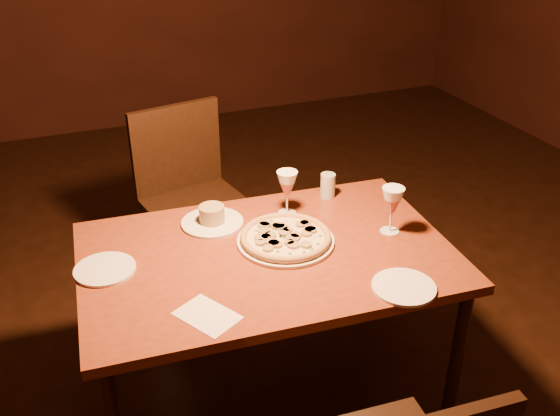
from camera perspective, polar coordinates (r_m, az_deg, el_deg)
name	(u,v)px	position (r m, az deg, el deg)	size (l,w,h in m)	color
floor	(299,399)	(2.78, 1.78, -17.02)	(7.00, 7.00, 0.00)	black
dining_table	(267,267)	(2.36, -1.18, -5.37)	(1.42, 0.97, 0.73)	maroon
chair_far	(191,194)	(3.15, -8.11, 1.25)	(0.55, 0.55, 0.98)	black
pizza_plate	(286,238)	(2.37, 0.52, -2.73)	(0.37, 0.37, 0.04)	white
ramekin_saucer	(212,218)	(2.50, -6.23, -0.94)	(0.25, 0.25, 0.08)	white
wine_glass_far	(287,193)	(2.53, 0.65, 1.39)	(0.09, 0.09, 0.19)	#B44E4B
wine_glass_right	(392,210)	(2.44, 10.16, -0.20)	(0.09, 0.09, 0.19)	#B44E4B
water_tumbler	(328,185)	(2.69, 4.39, 2.07)	(0.06, 0.06, 0.11)	#ABB3BB
side_plate_left	(105,269)	(2.30, -15.72, -5.41)	(0.22, 0.22, 0.01)	white
side_plate_near	(404,287)	(2.17, 11.26, -7.10)	(0.22, 0.22, 0.01)	white
menu_card	(207,315)	(2.03, -6.66, -9.74)	(0.13, 0.20, 0.00)	silver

